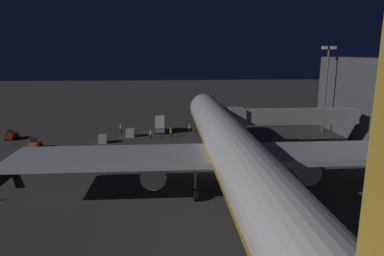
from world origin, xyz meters
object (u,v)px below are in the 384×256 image
object	(u,v)px
baggage_tug_lead	(35,144)
ground_crew_marshaller_fwd	(151,134)
traffic_cone_nose_starboard	(192,133)
ground_crew_by_belt_loader	(121,128)
baggage_container_near_belt	(130,133)
ops_van	(160,124)
baggage_container_mid_row	(103,139)
ground_crew_under_port_wing	(171,132)
ground_crew_near_nose_gear	(190,128)
traffic_cone_nose_port	(213,132)
traffic_cone_wingtip_svc_side	(0,198)
pushback_tug	(12,135)
jet_bridge	(282,117)
apron_floodlight_mast	(326,83)
airliner_at_gate	(233,153)

from	to	relation	value
baggage_tug_lead	ground_crew_marshaller_fwd	xyz separation A→B (m)	(-20.02, -5.85, 0.18)
traffic_cone_nose_starboard	ground_crew_by_belt_loader	bearing A→B (deg)	-7.73
baggage_container_near_belt	ops_van	bearing A→B (deg)	-150.57
baggage_container_mid_row	traffic_cone_nose_starboard	world-z (taller)	baggage_container_mid_row
baggage_container_mid_row	ground_crew_by_belt_loader	distance (m)	8.34
ground_crew_marshaller_fwd	ground_crew_under_port_wing	xyz separation A→B (m)	(-3.92, -0.91, 0.03)
ground_crew_near_nose_gear	traffic_cone_nose_port	bearing A→B (deg)	162.16
traffic_cone_wingtip_svc_side	ground_crew_marshaller_fwd	bearing A→B (deg)	-120.11
traffic_cone_wingtip_svc_side	baggage_container_mid_row	bearing A→B (deg)	-106.21
baggage_container_mid_row	traffic_cone_nose_starboard	size ratio (longest dim) A/B	2.80
pushback_tug	ground_crew_under_port_wing	xyz separation A→B (m)	(-31.03, 0.46, 0.21)
ground_crew_by_belt_loader	ground_crew_under_port_wing	world-z (taller)	ground_crew_by_belt_loader
traffic_cone_nose_starboard	jet_bridge	bearing A→B (deg)	139.47
ground_crew_by_belt_loader	ground_crew_under_port_wing	distance (m)	11.32
traffic_cone_nose_port	ground_crew_marshaller_fwd	bearing A→B (deg)	14.18
jet_bridge	pushback_tug	distance (m)	51.41
apron_floodlight_mast	baggage_container_near_belt	world-z (taller)	apron_floodlight_mast
airliner_at_gate	baggage_container_mid_row	xyz separation A→B (m)	(19.40, -26.73, -4.91)
traffic_cone_wingtip_svc_side	jet_bridge	bearing A→B (deg)	-154.71
ops_van	baggage_container_mid_row	distance (m)	13.14
ground_crew_near_nose_gear	ground_crew_marshaller_fwd	world-z (taller)	ground_crew_near_nose_gear
baggage_container_mid_row	ground_crew_marshaller_fwd	xyz separation A→B (m)	(-8.78, -2.75, 0.19)
jet_bridge	baggage_container_near_belt	size ratio (longest dim) A/B	12.71
ground_crew_by_belt_loader	traffic_cone_wingtip_svc_side	xyz separation A→B (m)	(9.48, 32.87, -0.77)
ground_crew_by_belt_loader	traffic_cone_nose_port	bearing A→B (deg)	174.01
baggage_container_near_belt	ground_crew_near_nose_gear	bearing A→B (deg)	-165.97
apron_floodlight_mast	ops_van	bearing A→B (deg)	-3.51
ground_crew_marshaller_fwd	ground_crew_under_port_wing	distance (m)	4.03
jet_bridge	ground_crew_under_port_wing	xyz separation A→B (m)	(19.04, -10.10, -4.82)
jet_bridge	traffic_cone_nose_starboard	bearing A→B (deg)	-40.53
baggage_container_near_belt	traffic_cone_nose_port	size ratio (longest dim) A/B	3.31
baggage_container_near_belt	baggage_container_mid_row	size ratio (longest dim) A/B	1.18
traffic_cone_nose_port	traffic_cone_wingtip_svc_side	bearing A→B (deg)	46.94
jet_bridge	baggage_container_mid_row	bearing A→B (deg)	-11.47
baggage_container_near_belt	ground_crew_marshaller_fwd	size ratio (longest dim) A/B	1.04
airliner_at_gate	pushback_tug	bearing A→B (deg)	-39.28
baggage_container_near_belt	ground_crew_near_nose_gear	size ratio (longest dim) A/B	1.01
baggage_container_near_belt	ground_crew_under_port_wing	bearing A→B (deg)	174.04
airliner_at_gate	traffic_cone_wingtip_svc_side	size ratio (longest dim) A/B	123.73
apron_floodlight_mast	baggage_container_near_belt	xyz separation A→B (m)	(40.34, 1.24, -9.55)
apron_floodlight_mast	baggage_container_near_belt	bearing A→B (deg)	1.76
baggage_tug_lead	traffic_cone_nose_starboard	bearing A→B (deg)	-162.27
ground_crew_by_belt_loader	traffic_cone_nose_starboard	bearing A→B (deg)	172.27
pushback_tug	traffic_cone_wingtip_svc_side	size ratio (longest dim) A/B	4.92
ground_crew_under_port_wing	traffic_cone_nose_starboard	size ratio (longest dim) A/B	3.28
ops_van	baggage_container_mid_row	xyz separation A→B (m)	(10.48, 7.86, -0.99)
traffic_cone_nose_port	traffic_cone_nose_starboard	distance (m)	4.40
airliner_at_gate	pushback_tug	distance (m)	48.98
ground_crew_by_belt_loader	ground_crew_near_nose_gear	bearing A→B (deg)	178.16
baggage_container_mid_row	traffic_cone_wingtip_svc_side	bearing A→B (deg)	73.79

